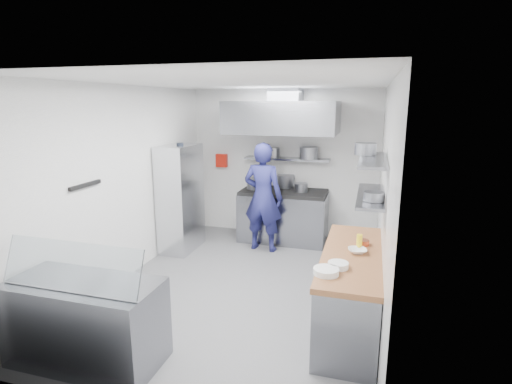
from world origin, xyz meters
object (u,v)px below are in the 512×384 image
(wire_rack, at_px, (181,198))
(display_case, at_px, (86,322))
(gas_range, at_px, (283,217))
(chef, at_px, (263,197))

(wire_rack, bearing_deg, display_case, -80.46)
(gas_range, xyz_separation_m, display_case, (-1.10, -4.10, -0.03))
(chef, bearing_deg, gas_range, -106.70)
(gas_range, bearing_deg, display_case, -105.02)
(wire_rack, bearing_deg, gas_range, 30.10)
(gas_range, distance_m, display_case, 4.25)
(chef, distance_m, display_case, 3.66)
(chef, bearing_deg, wire_rack, 20.31)
(chef, height_order, wire_rack, chef)
(chef, xyz_separation_m, wire_rack, (-1.39, -0.36, -0.03))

